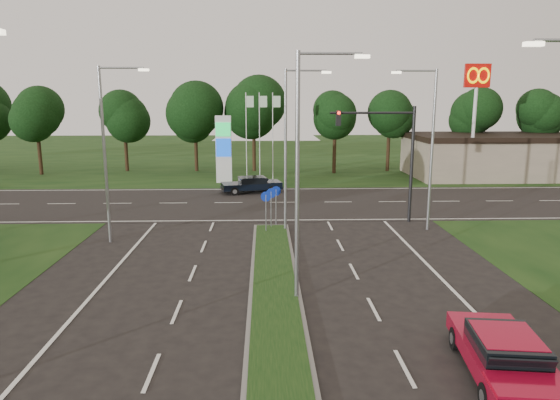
{
  "coord_description": "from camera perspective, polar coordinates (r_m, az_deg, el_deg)",
  "views": [
    {
      "loc": [
        -0.37,
        -11.57,
        7.35
      ],
      "look_at": [
        0.43,
        14.02,
        2.2
      ],
      "focal_mm": 32.0,
      "sensor_mm": 36.0,
      "label": 1
    }
  ],
  "objects": [
    {
      "name": "verge_far",
      "position": [
        66.98,
        -1.48,
        5.06
      ],
      "size": [
        160.0,
        50.0,
        0.02
      ],
      "primitive_type": "cube",
      "color": "black",
      "rests_on": "ground"
    },
    {
      "name": "ground",
      "position": [
        13.71,
        0.02,
        -21.03
      ],
      "size": [
        160.0,
        160.0,
        0.0
      ],
      "primitive_type": "plane",
      "color": "black",
      "rests_on": "ground"
    },
    {
      "name": "commercial_building",
      "position": [
        52.84,
        23.34,
        4.63
      ],
      "size": [
        16.0,
        9.0,
        4.0
      ],
      "primitive_type": "cube",
      "color": "gray",
      "rests_on": "ground"
    },
    {
      "name": "streetlight_left_far",
      "position": [
        26.87,
        -19.06,
        5.91
      ],
      "size": [
        2.53,
        0.22,
        9.0
      ],
      "color": "gray",
      "rests_on": "ground"
    },
    {
      "name": "streetlight_median_far",
      "position": [
        27.7,
        1.05,
        6.67
      ],
      "size": [
        2.53,
        0.22,
        9.0
      ],
      "color": "gray",
      "rests_on": "ground"
    },
    {
      "name": "median_signs",
      "position": [
        28.53,
        -1.02,
        -0.02
      ],
      "size": [
        1.16,
        1.76,
        2.38
      ],
      "color": "gray",
      "rests_on": "ground"
    },
    {
      "name": "red_sedan",
      "position": [
        15.14,
        24.26,
        -15.77
      ],
      "size": [
        2.5,
        4.9,
        1.29
      ],
      "rotation": [
        0.0,
        0.0,
        -0.13
      ],
      "color": "maroon",
      "rests_on": "ground"
    },
    {
      "name": "treeline_far",
      "position": [
        51.51,
        -1.3,
        10.79
      ],
      "size": [
        6.0,
        6.0,
        9.9
      ],
      "color": "black",
      "rests_on": "ground"
    },
    {
      "name": "streetlight_median_near",
      "position": [
        17.77,
        2.64,
        4.02
      ],
      "size": [
        2.53,
        0.22,
        9.0
      ],
      "color": "gray",
      "rests_on": "ground"
    },
    {
      "name": "gas_pylon",
      "position": [
        44.94,
        -6.19,
        6.0
      ],
      "size": [
        5.8,
        1.26,
        8.0
      ],
      "color": "silver",
      "rests_on": "ground"
    },
    {
      "name": "cross_road",
      "position": [
        36.32,
        -1.18,
        -0.31
      ],
      "size": [
        160.0,
        12.0,
        0.02
      ],
      "primitive_type": "cube",
      "color": "black",
      "rests_on": "ground"
    },
    {
      "name": "median_kerb",
      "position": [
        17.19,
        -0.41,
        -13.7
      ],
      "size": [
        2.0,
        26.0,
        0.12
      ],
      "primitive_type": "cube",
      "color": "slate",
      "rests_on": "ground"
    },
    {
      "name": "mcdonalds_sign",
      "position": [
        47.26,
        21.52,
        11.37
      ],
      "size": [
        2.2,
        0.47,
        10.4
      ],
      "color": "silver",
      "rests_on": "ground"
    },
    {
      "name": "navy_sedan",
      "position": [
        40.14,
        -3.26,
        1.81
      ],
      "size": [
        5.0,
        2.87,
        1.29
      ],
      "rotation": [
        0.0,
        0.0,
        1.78
      ],
      "color": "black",
      "rests_on": "ground"
    },
    {
      "name": "traffic_signal",
      "position": [
        30.64,
        12.56,
        6.05
      ],
      "size": [
        5.1,
        0.42,
        7.0
      ],
      "color": "black",
      "rests_on": "ground"
    },
    {
      "name": "streetlight_right_far",
      "position": [
        29.14,
        16.65,
        6.43
      ],
      "size": [
        2.53,
        0.22,
        9.0
      ],
      "rotation": [
        0.0,
        0.0,
        3.14
      ],
      "color": "gray",
      "rests_on": "ground"
    }
  ]
}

